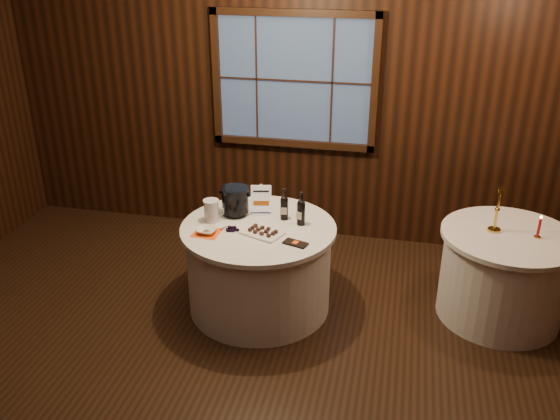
% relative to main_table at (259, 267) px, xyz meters
% --- Properties ---
extents(ground, '(6.00, 6.00, 0.00)m').
position_rel_main_table_xyz_m(ground, '(0.00, -1.00, -0.39)').
color(ground, black).
rests_on(ground, ground).
extents(back_wall, '(6.00, 0.10, 3.00)m').
position_rel_main_table_xyz_m(back_wall, '(0.00, 1.48, 1.16)').
color(back_wall, black).
rests_on(back_wall, ground).
extents(main_table, '(1.28, 1.28, 0.77)m').
position_rel_main_table_xyz_m(main_table, '(0.00, 0.00, 0.00)').
color(main_table, silver).
rests_on(main_table, ground).
extents(side_table, '(1.08, 1.08, 0.77)m').
position_rel_main_table_xyz_m(side_table, '(2.00, 0.30, 0.00)').
color(side_table, silver).
rests_on(side_table, ground).
extents(sign_stand, '(0.17, 0.11, 0.28)m').
position_rel_main_table_xyz_m(sign_stand, '(-0.03, 0.24, 0.48)').
color(sign_stand, silver).
rests_on(sign_stand, main_table).
extents(port_bottle_left, '(0.07, 0.07, 0.27)m').
position_rel_main_table_xyz_m(port_bottle_left, '(0.18, 0.18, 0.50)').
color(port_bottle_left, black).
rests_on(port_bottle_left, main_table).
extents(port_bottle_right, '(0.07, 0.08, 0.29)m').
position_rel_main_table_xyz_m(port_bottle_right, '(0.33, 0.11, 0.51)').
color(port_bottle_right, black).
rests_on(port_bottle_right, main_table).
extents(ice_bucket, '(0.24, 0.24, 0.25)m').
position_rel_main_table_xyz_m(ice_bucket, '(-0.25, 0.18, 0.51)').
color(ice_bucket, black).
rests_on(ice_bucket, main_table).
extents(chocolate_plate, '(0.37, 0.31, 0.04)m').
position_rel_main_table_xyz_m(chocolate_plate, '(0.07, -0.13, 0.40)').
color(chocolate_plate, white).
rests_on(chocolate_plate, main_table).
extents(chocolate_box, '(0.21, 0.15, 0.02)m').
position_rel_main_table_xyz_m(chocolate_box, '(0.36, -0.24, 0.39)').
color(chocolate_box, black).
rests_on(chocolate_box, main_table).
extents(grape_bunch, '(0.17, 0.07, 0.04)m').
position_rel_main_table_xyz_m(grape_bunch, '(-0.19, -0.13, 0.40)').
color(grape_bunch, black).
rests_on(grape_bunch, main_table).
extents(glass_pitcher, '(0.17, 0.13, 0.19)m').
position_rel_main_table_xyz_m(glass_pitcher, '(-0.40, 0.02, 0.48)').
color(glass_pitcher, silver).
rests_on(glass_pitcher, main_table).
extents(orange_napkin, '(0.22, 0.22, 0.00)m').
position_rel_main_table_xyz_m(orange_napkin, '(-0.37, -0.20, 0.38)').
color(orange_napkin, '#FF5615').
rests_on(orange_napkin, main_table).
extents(cracker_bowl, '(0.16, 0.16, 0.04)m').
position_rel_main_table_xyz_m(cracker_bowl, '(-0.37, -0.20, 0.41)').
color(cracker_bowl, white).
rests_on(cracker_bowl, orange_napkin).
extents(brass_candlestick, '(0.10, 0.10, 0.37)m').
position_rel_main_table_xyz_m(brass_candlestick, '(1.88, 0.33, 0.52)').
color(brass_candlestick, gold).
rests_on(brass_candlestick, side_table).
extents(red_candle, '(0.05, 0.05, 0.19)m').
position_rel_main_table_xyz_m(red_candle, '(2.20, 0.28, 0.46)').
color(red_candle, gold).
rests_on(red_candle, side_table).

